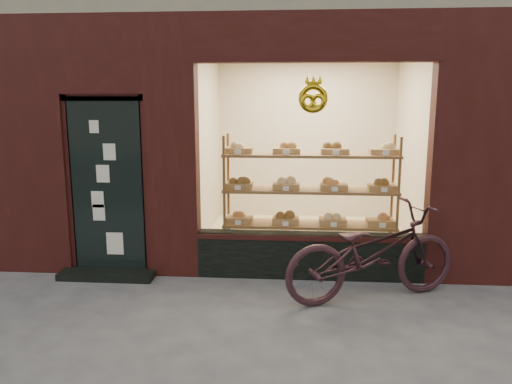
{
  "coord_description": "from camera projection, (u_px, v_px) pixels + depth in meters",
  "views": [
    {
      "loc": [
        0.26,
        -3.71,
        2.18
      ],
      "look_at": [
        -0.19,
        2.0,
        1.07
      ],
      "focal_mm": 35.0,
      "sensor_mm": 36.0,
      "label": 1
    }
  ],
  "objects": [
    {
      "name": "display_shelf",
      "position": [
        309.0,
        201.0,
        6.36
      ],
      "size": [
        2.2,
        0.45,
        1.7
      ],
      "color": "brown",
      "rests_on": "ground"
    },
    {
      "name": "bicycle",
      "position": [
        372.0,
        252.0,
        5.36
      ],
      "size": [
        2.11,
        1.37,
        1.05
      ],
      "primitive_type": "imported",
      "rotation": [
        0.0,
        0.0,
        1.94
      ],
      "color": "#321920",
      "rests_on": "ground"
    },
    {
      "name": "ground",
      "position": [
        260.0,
        368.0,
        4.06
      ],
      "size": [
        90.0,
        90.0,
        0.0
      ],
      "primitive_type": "plane",
      "color": "#48474F"
    }
  ]
}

